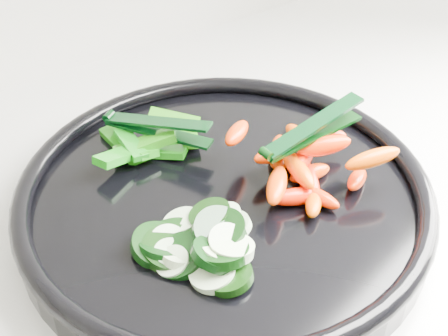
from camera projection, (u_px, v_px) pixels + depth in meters
veggie_tray at (224, 198)px, 0.56m from camera, size 0.47×0.47×0.04m
cucumber_pile at (197, 245)px, 0.50m from camera, size 0.10×0.11×0.04m
carrot_pile at (303, 163)px, 0.57m from camera, size 0.14×0.13×0.06m
pepper_pile at (146, 144)px, 0.61m from camera, size 0.12×0.09×0.04m
tong_carrot at (310, 131)px, 0.55m from camera, size 0.11×0.02×0.02m
tong_pepper at (155, 126)px, 0.60m from camera, size 0.07×0.10×0.02m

